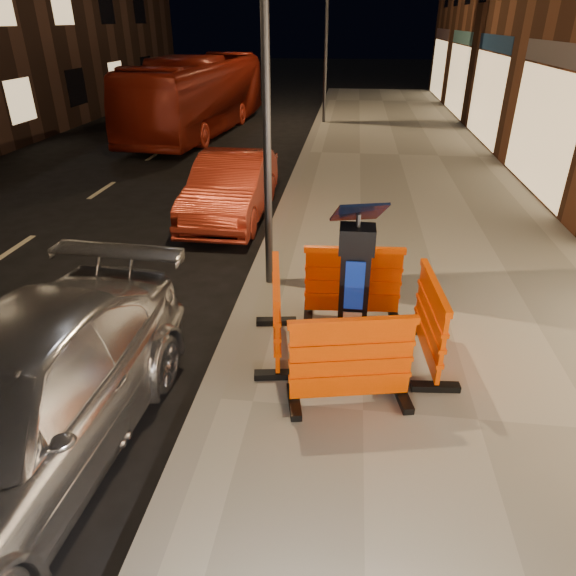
# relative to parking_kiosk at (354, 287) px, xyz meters

# --- Properties ---
(ground_plane) EXTENTS (120.00, 120.00, 0.00)m
(ground_plane) POSITION_rel_parking_kiosk_xyz_m (-1.60, -1.08, -1.13)
(ground_plane) COLOR black
(ground_plane) RESTS_ON ground
(sidewalk) EXTENTS (6.00, 60.00, 0.15)m
(sidewalk) POSITION_rel_parking_kiosk_xyz_m (1.40, -1.08, -1.05)
(sidewalk) COLOR gray
(sidewalk) RESTS_ON ground
(kerb) EXTENTS (0.30, 60.00, 0.15)m
(kerb) POSITION_rel_parking_kiosk_xyz_m (-1.60, -1.08, -1.05)
(kerb) COLOR slate
(kerb) RESTS_ON ground
(parking_kiosk) EXTENTS (0.69, 0.69, 1.96)m
(parking_kiosk) POSITION_rel_parking_kiosk_xyz_m (0.00, 0.00, 0.00)
(parking_kiosk) COLOR black
(parking_kiosk) RESTS_ON sidewalk
(barrier_front) EXTENTS (1.49, 0.85, 1.09)m
(barrier_front) POSITION_rel_parking_kiosk_xyz_m (0.00, -0.95, -0.43)
(barrier_front) COLOR #FF4800
(barrier_front) RESTS_ON sidewalk
(barrier_back) EXTENTS (1.44, 0.67, 1.09)m
(barrier_back) POSITION_rel_parking_kiosk_xyz_m (0.00, 0.95, -0.43)
(barrier_back) COLOR #FF4800
(barrier_back) RESTS_ON sidewalk
(barrier_kerbside) EXTENTS (0.79, 1.47, 1.09)m
(barrier_kerbside) POSITION_rel_parking_kiosk_xyz_m (-0.95, 0.00, -0.43)
(barrier_kerbside) COLOR #FF4800
(barrier_kerbside) RESTS_ON sidewalk
(barrier_bldgside) EXTENTS (0.69, 1.44, 1.09)m
(barrier_bldgside) POSITION_rel_parking_kiosk_xyz_m (0.95, 0.00, -0.43)
(barrier_bldgside) COLOR #FF4800
(barrier_bldgside) RESTS_ON sidewalk
(car_silver) EXTENTS (2.33, 5.14, 1.46)m
(car_silver) POSITION_rel_parking_kiosk_xyz_m (-3.18, -2.16, -1.13)
(car_silver) COLOR silver
(car_silver) RESTS_ON ground
(car_red) EXTENTS (1.49, 4.24, 1.39)m
(car_red) POSITION_rel_parking_kiosk_xyz_m (-2.71, 5.33, -1.13)
(car_red) COLOR #9E2919
(car_red) RESTS_ON ground
(bus_doubledecker) EXTENTS (3.19, 10.27, 2.82)m
(bus_doubledecker) POSITION_rel_parking_kiosk_xyz_m (-6.09, 14.87, -1.13)
(bus_doubledecker) COLOR maroon
(bus_doubledecker) RESTS_ON ground
(street_lamp_mid) EXTENTS (0.12, 0.12, 6.00)m
(street_lamp_mid) POSITION_rel_parking_kiosk_xyz_m (-1.35, 1.92, 2.02)
(street_lamp_mid) COLOR #3F3F44
(street_lamp_mid) RESTS_ON sidewalk
(street_lamp_far) EXTENTS (0.12, 0.12, 6.00)m
(street_lamp_far) POSITION_rel_parking_kiosk_xyz_m (-1.35, 16.92, 2.02)
(street_lamp_far) COLOR #3F3F44
(street_lamp_far) RESTS_ON sidewalk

